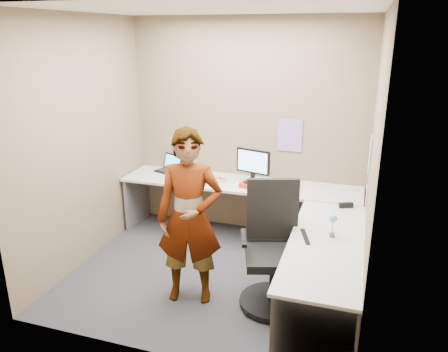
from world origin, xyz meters
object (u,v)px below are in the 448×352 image
(monitor, at_px, (253,163))
(office_chair, at_px, (273,257))
(person, at_px, (190,218))
(desk, at_px, (263,216))

(monitor, distance_m, office_chair, 1.39)
(office_chair, bearing_deg, monitor, 95.79)
(person, bearing_deg, office_chair, -1.16)
(office_chair, bearing_deg, desk, 93.46)
(person, bearing_deg, desk, 45.66)
(office_chair, bearing_deg, person, 174.72)
(monitor, height_order, person, person)
(desk, bearing_deg, monitor, 116.20)
(monitor, height_order, office_chair, office_chair)
(desk, bearing_deg, office_chair, -69.24)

